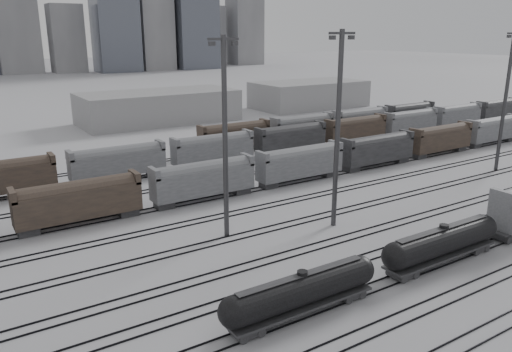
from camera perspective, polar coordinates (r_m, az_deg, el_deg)
ground at (r=53.15m, az=19.57°, el=-10.36°), size 900.00×900.00×0.00m
tracks at (r=64.12m, az=7.25°, el=-4.81°), size 220.00×71.50×0.16m
tank_car_a at (r=42.59m, az=5.27°, el=-12.94°), size 15.61×2.60×3.86m
tank_car_b at (r=54.49m, az=20.52°, el=-7.08°), size 16.40×2.73×4.05m
light_mast_b at (r=55.16m, az=-3.56°, el=4.74°), size 3.62×0.58×22.61m
light_mast_c at (r=58.99m, az=9.33°, el=5.62°), size 3.71×0.59×23.21m
light_mast_d at (r=92.89m, az=26.62°, el=7.91°), size 3.70×0.59×23.11m
bg_string_near at (r=78.82m, az=5.07°, el=1.34°), size 151.00×3.00×5.60m
bg_string_mid at (r=97.11m, az=3.99°, el=4.19°), size 151.00×3.00×5.60m
bg_string_far at (r=114.05m, az=8.69°, el=5.84°), size 66.00×3.00×5.60m
warehouse_mid at (r=133.79m, az=-11.04°, el=7.76°), size 40.00×18.00×8.00m
warehouse_right at (r=159.02m, az=6.10°, el=9.26°), size 35.00×18.00×8.00m
skyline at (r=312.32m, az=-24.66°, el=16.96°), size 316.00×22.40×95.00m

